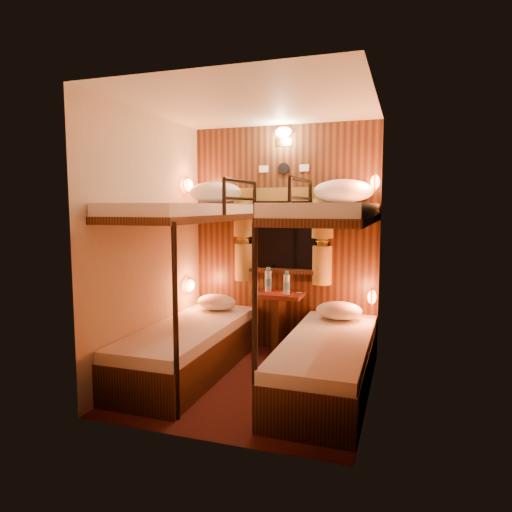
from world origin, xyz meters
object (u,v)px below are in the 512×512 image
(bunk_left, at_px, (189,314))
(bottle_right, at_px, (287,284))
(table, at_px, (279,315))
(bunk_right, at_px, (328,325))
(bottle_left, at_px, (268,281))

(bunk_left, bearing_deg, bottle_right, 44.47)
(table, bearing_deg, bottle_right, -26.77)
(bunk_right, xyz_separation_m, table, (-0.65, 0.78, -0.14))
(bottle_left, xyz_separation_m, bottle_right, (0.23, -0.10, -0.01))
(bunk_right, xyz_separation_m, bottle_right, (-0.55, 0.73, 0.20))
(table, bearing_deg, bunk_left, -129.67)
(bunk_left, distance_m, bunk_right, 1.30)
(bunk_left, height_order, bottle_left, bunk_left)
(table, distance_m, bottle_left, 0.38)
(bunk_right, bearing_deg, table, 129.67)
(bottle_left, bearing_deg, bunk_right, -46.85)
(table, relative_size, bottle_left, 2.49)
(bunk_left, distance_m, bottle_right, 1.06)
(bottle_left, bearing_deg, bottle_right, -23.28)
(bunk_left, xyz_separation_m, bottle_left, (0.52, 0.83, 0.20))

